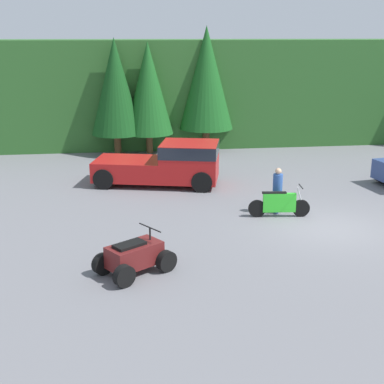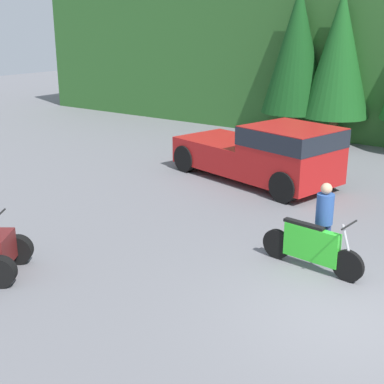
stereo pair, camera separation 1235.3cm
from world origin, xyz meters
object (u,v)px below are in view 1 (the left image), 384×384
pickup_truck_red (169,162)px  rider_person (277,189)px  dirt_bike (279,204)px  quad_atv (135,257)px

pickup_truck_red → rider_person: bearing=-36.8°
dirt_bike → rider_person: rider_person is taller
dirt_bike → rider_person: (0.04, 0.45, 0.44)m
quad_atv → rider_person: (5.24, 4.44, 0.44)m
pickup_truck_red → quad_atv: bearing=-87.4°
rider_person → pickup_truck_red: bearing=152.7°
pickup_truck_red → dirt_bike: 5.89m
quad_atv → pickup_truck_red: bearing=44.2°
dirt_bike → quad_atv: (-5.20, -3.99, -0.00)m
dirt_bike → rider_person: size_ratio=1.31×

